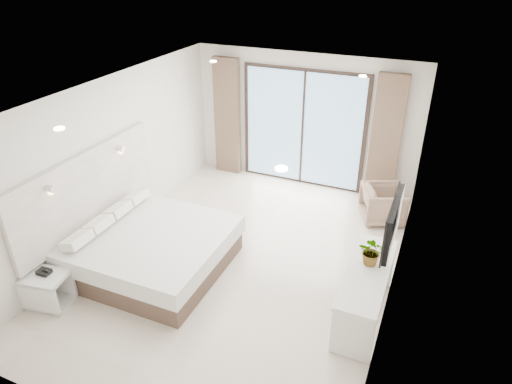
# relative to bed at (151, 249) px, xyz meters

# --- Properties ---
(ground) EXTENTS (6.20, 6.20, 0.00)m
(ground) POSITION_rel_bed_xyz_m (1.20, 0.64, -0.32)
(ground) COLOR beige
(ground) RESTS_ON ground
(room_shell) EXTENTS (4.62, 6.22, 2.72)m
(room_shell) POSITION_rel_bed_xyz_m (1.01, 1.31, 1.26)
(room_shell) COLOR silver
(room_shell) RESTS_ON ground
(bed) EXTENTS (2.21, 2.10, 0.76)m
(bed) POSITION_rel_bed_xyz_m (0.00, 0.00, 0.00)
(bed) COLOR brown
(bed) RESTS_ON ground
(nightstand) EXTENTS (0.62, 0.54, 0.50)m
(nightstand) POSITION_rel_bed_xyz_m (-0.82, -1.29, -0.07)
(nightstand) COLOR white
(nightstand) RESTS_ON ground
(phone) EXTENTS (0.18, 0.15, 0.06)m
(phone) POSITION_rel_bed_xyz_m (-0.85, -1.26, 0.21)
(phone) COLOR black
(phone) RESTS_ON nightstand
(console_desk) EXTENTS (0.53, 1.69, 0.77)m
(console_desk) POSITION_rel_bed_xyz_m (3.24, 0.19, 0.25)
(console_desk) COLOR white
(console_desk) RESTS_ON ground
(plant) EXTENTS (0.38, 0.41, 0.31)m
(plant) POSITION_rel_bed_xyz_m (3.24, 0.36, 0.60)
(plant) COLOR #33662D
(plant) RESTS_ON console_desk
(armchair) EXTENTS (0.89, 0.91, 0.73)m
(armchair) POSITION_rel_bed_xyz_m (3.05, 2.82, 0.04)
(armchair) COLOR #947A61
(armchair) RESTS_ON ground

